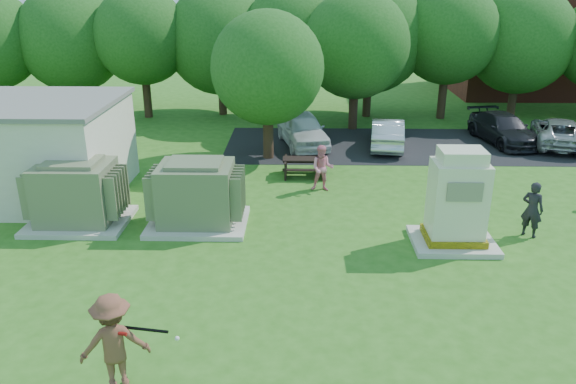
{
  "coord_description": "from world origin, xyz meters",
  "views": [
    {
      "loc": [
        0.34,
        -11.36,
        7.18
      ],
      "look_at": [
        0.0,
        4.0,
        1.3
      ],
      "focal_mm": 35.0,
      "sensor_mm": 36.0,
      "label": 1
    }
  ],
  "objects_px": {
    "person_by_generator": "(532,209)",
    "car_silver_b": "(558,132)",
    "car_dark": "(503,129)",
    "person_at_picnic": "(322,168)",
    "generator_cabinet": "(457,204)",
    "car_white": "(303,129)",
    "transformer_left": "(76,195)",
    "batter": "(114,343)",
    "picnic_table": "(304,165)",
    "car_silver_a": "(387,133)",
    "transformer_right": "(197,196)"
  },
  "relations": [
    {
      "from": "transformer_right",
      "to": "car_silver_a",
      "type": "bearing_deg",
      "value": 50.86
    },
    {
      "from": "batter",
      "to": "car_white",
      "type": "relative_size",
      "value": 0.44
    },
    {
      "from": "picnic_table",
      "to": "car_white",
      "type": "xyz_separation_m",
      "value": [
        -0.06,
        4.28,
        0.3
      ]
    },
    {
      "from": "picnic_table",
      "to": "car_white",
      "type": "height_order",
      "value": "car_white"
    },
    {
      "from": "car_silver_b",
      "to": "generator_cabinet",
      "type": "bearing_deg",
      "value": 71.55
    },
    {
      "from": "generator_cabinet",
      "to": "batter",
      "type": "distance_m",
      "value": 9.94
    },
    {
      "from": "person_at_picnic",
      "to": "car_silver_b",
      "type": "xyz_separation_m",
      "value": [
        10.92,
        6.04,
        -0.21
      ]
    },
    {
      "from": "picnic_table",
      "to": "person_by_generator",
      "type": "distance_m",
      "value": 8.47
    },
    {
      "from": "person_at_picnic",
      "to": "car_silver_b",
      "type": "distance_m",
      "value": 12.48
    },
    {
      "from": "picnic_table",
      "to": "batter",
      "type": "xyz_separation_m",
      "value": [
        -3.54,
        -12.06,
        0.53
      ]
    },
    {
      "from": "transformer_left",
      "to": "picnic_table",
      "type": "distance_m",
      "value": 8.44
    },
    {
      "from": "transformer_right",
      "to": "car_white",
      "type": "bearing_deg",
      "value": 69.99
    },
    {
      "from": "transformer_right",
      "to": "batter",
      "type": "relative_size",
      "value": 1.54
    },
    {
      "from": "batter",
      "to": "car_silver_b",
      "type": "distance_m",
      "value": 22.38
    },
    {
      "from": "generator_cabinet",
      "to": "picnic_table",
      "type": "xyz_separation_m",
      "value": [
        -4.24,
        5.86,
        -0.8
      ]
    },
    {
      "from": "transformer_left",
      "to": "person_at_picnic",
      "type": "distance_m",
      "value": 8.25
    },
    {
      "from": "picnic_table",
      "to": "car_silver_a",
      "type": "xyz_separation_m",
      "value": [
        3.74,
        4.01,
        0.21
      ]
    },
    {
      "from": "generator_cabinet",
      "to": "car_dark",
      "type": "distance_m",
      "value": 11.9
    },
    {
      "from": "generator_cabinet",
      "to": "car_silver_a",
      "type": "relative_size",
      "value": 0.71
    },
    {
      "from": "person_at_picnic",
      "to": "car_dark",
      "type": "distance_m",
      "value": 10.78
    },
    {
      "from": "transformer_left",
      "to": "person_by_generator",
      "type": "relative_size",
      "value": 1.77
    },
    {
      "from": "picnic_table",
      "to": "car_dark",
      "type": "relative_size",
      "value": 0.37
    },
    {
      "from": "person_at_picnic",
      "to": "generator_cabinet",
      "type": "bearing_deg",
      "value": -45.24
    },
    {
      "from": "person_by_generator",
      "to": "car_silver_b",
      "type": "distance_m",
      "value": 10.9
    },
    {
      "from": "car_silver_b",
      "to": "person_by_generator",
      "type": "bearing_deg",
      "value": 80.02
    },
    {
      "from": "transformer_right",
      "to": "car_silver_a",
      "type": "height_order",
      "value": "transformer_right"
    },
    {
      "from": "transformer_right",
      "to": "car_dark",
      "type": "xyz_separation_m",
      "value": [
        12.54,
        9.6,
        -0.32
      ]
    },
    {
      "from": "picnic_table",
      "to": "car_silver_b",
      "type": "distance_m",
      "value": 12.38
    },
    {
      "from": "car_dark",
      "to": "car_silver_b",
      "type": "bearing_deg",
      "value": -21.82
    },
    {
      "from": "car_dark",
      "to": "batter",
      "type": "bearing_deg",
      "value": -137.48
    },
    {
      "from": "generator_cabinet",
      "to": "person_at_picnic",
      "type": "distance_m",
      "value": 5.62
    },
    {
      "from": "person_by_generator",
      "to": "car_silver_b",
      "type": "xyz_separation_m",
      "value": [
        4.92,
        9.73,
        -0.22
      ]
    },
    {
      "from": "generator_cabinet",
      "to": "person_by_generator",
      "type": "bearing_deg",
      "value": 14.14
    },
    {
      "from": "car_white",
      "to": "car_silver_b",
      "type": "relative_size",
      "value": 0.97
    },
    {
      "from": "transformer_left",
      "to": "person_at_picnic",
      "type": "bearing_deg",
      "value": 22.05
    },
    {
      "from": "car_white",
      "to": "car_silver_a",
      "type": "xyz_separation_m",
      "value": [
        3.8,
        -0.27,
        -0.09
      ]
    },
    {
      "from": "generator_cabinet",
      "to": "car_white",
      "type": "distance_m",
      "value": 11.02
    },
    {
      "from": "picnic_table",
      "to": "batter",
      "type": "bearing_deg",
      "value": -106.34
    },
    {
      "from": "car_silver_a",
      "to": "picnic_table",
      "type": "bearing_deg",
      "value": 54.64
    },
    {
      "from": "generator_cabinet",
      "to": "car_silver_b",
      "type": "height_order",
      "value": "generator_cabinet"
    },
    {
      "from": "batter",
      "to": "person_by_generator",
      "type": "xyz_separation_m",
      "value": [
        10.17,
        6.8,
        -0.12
      ]
    },
    {
      "from": "car_white",
      "to": "car_dark",
      "type": "relative_size",
      "value": 0.98
    },
    {
      "from": "person_by_generator",
      "to": "car_dark",
      "type": "relative_size",
      "value": 0.38
    },
    {
      "from": "car_silver_a",
      "to": "car_dark",
      "type": "distance_m",
      "value": 5.55
    },
    {
      "from": "transformer_left",
      "to": "car_silver_b",
      "type": "bearing_deg",
      "value": 26.2
    },
    {
      "from": "transformer_right",
      "to": "transformer_left",
      "type": "bearing_deg",
      "value": 180.0
    },
    {
      "from": "transformer_left",
      "to": "car_silver_b",
      "type": "xyz_separation_m",
      "value": [
        18.57,
        9.14,
        -0.34
      ]
    },
    {
      "from": "batter",
      "to": "car_silver_a",
      "type": "bearing_deg",
      "value": -130.81
    },
    {
      "from": "generator_cabinet",
      "to": "car_silver_a",
      "type": "height_order",
      "value": "generator_cabinet"
    },
    {
      "from": "person_at_picnic",
      "to": "car_silver_a",
      "type": "bearing_deg",
      "value": 65.54
    }
  ]
}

